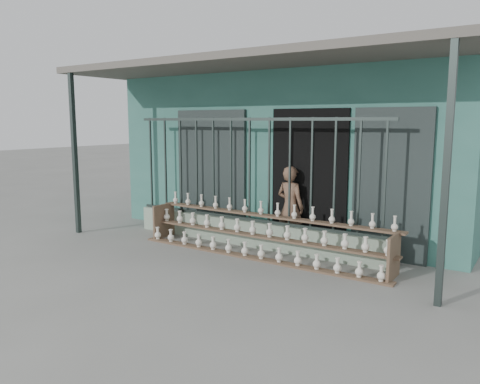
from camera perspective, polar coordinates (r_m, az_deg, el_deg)
The scene contains 6 objects.
ground at distance 7.34m, azimuth -4.38°, elevation -8.73°, with size 60.00×60.00×0.00m, color slate.
workshop_building at distance 10.67m, azimuth 9.73°, elevation 5.48°, with size 7.40×6.60×3.21m.
parapet_wall at distance 8.31m, azimuth 1.15°, elevation -5.03°, with size 5.00×0.20×0.45m, color #8FA58E.
security_fence at distance 8.11m, azimuth 1.18°, elevation 2.70°, with size 5.00×0.04×1.80m.
shelf_rack at distance 7.68m, azimuth 2.53°, elevation -5.10°, with size 4.50×0.68×0.85m.
elderly_woman at distance 8.18m, azimuth 6.15°, elevation -1.80°, with size 0.52×0.34×1.42m, color brown.
Camera 1 is at (4.34, -5.50, 2.19)m, focal length 35.00 mm.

